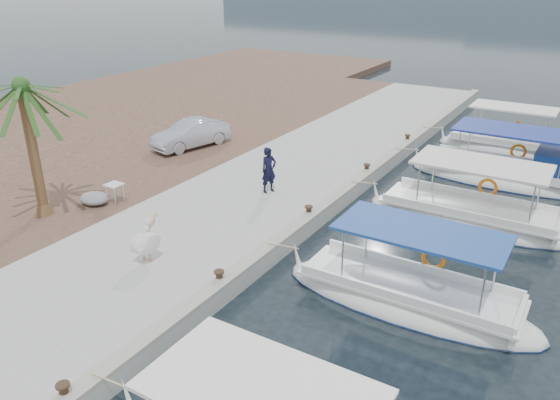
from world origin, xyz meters
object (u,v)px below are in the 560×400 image
object	(u,v)px
fishing_caique_b	(407,300)
fisherman	(269,170)
pelican	(146,242)
parked_car	(191,134)
fishing_caique_e	(504,149)
date_palm	(21,87)
fishing_caique_c	(468,219)
fishing_caique_d	(505,177)

from	to	relation	value
fishing_caique_b	fisherman	distance (m)	7.80
pelican	parked_car	world-z (taller)	parked_car
fishing_caique_e	pelican	xyz separation A→B (m)	(-6.56, -17.48, 0.97)
fishing_caique_e	date_palm	world-z (taller)	date_palm
date_palm	parked_car	xyz separation A→B (m)	(-0.57, 8.47, -3.71)
fishing_caique_c	date_palm	xyz separation A→B (m)	(-12.34, -7.91, 4.71)
fishing_caique_c	fishing_caique_e	bearing A→B (deg)	93.08
fishing_caique_c	date_palm	world-z (taller)	date_palm
fishing_caique_c	fishing_caique_e	world-z (taller)	same
fishing_caique_b	fishing_caique_e	xyz separation A→B (m)	(-0.36, 15.03, 0.00)
fisherman	pelican	bearing A→B (deg)	-157.84
fisherman	fishing_caique_b	bearing A→B (deg)	-95.21
fishing_caique_d	parked_car	world-z (taller)	fishing_caique_d
fishing_caique_d	fisherman	xyz separation A→B (m)	(-7.17, -7.13, 1.17)
fishing_caique_c	parked_car	size ratio (longest dim) A/B	1.92
fishing_caique_b	fishing_caique_d	distance (m)	10.89
fishing_caique_b	pelican	distance (m)	7.40
fishing_caique_d	pelican	distance (m)	15.26
fishing_caique_e	fishing_caique_d	bearing A→B (deg)	-78.97
fishing_caique_d	pelican	xyz separation A→B (m)	(-7.37, -13.34, 0.90)
fishing_caique_c	parked_car	xyz separation A→B (m)	(-12.91, 0.56, 1.00)
fishing_caique_e	fisherman	world-z (taller)	fishing_caique_e
fishing_caique_d	fishing_caique_e	distance (m)	4.22
fishing_caique_c	pelican	world-z (taller)	fishing_caique_c
fishing_caique_b	parked_car	size ratio (longest dim) A/B	1.85
fishing_caique_c	fisherman	bearing A→B (deg)	-161.83
fishing_caique_b	parked_car	xyz separation A→B (m)	(-12.78, 6.57, 1.00)
fishing_caique_b	fishing_caique_d	world-z (taller)	same
fisherman	fishing_caique_c	bearing A→B (deg)	-47.83
fishing_caique_b	fisherman	size ratio (longest dim) A/B	4.09
fisherman	date_palm	distance (m)	8.62
fishing_caique_c	fisherman	world-z (taller)	fishing_caique_c
date_palm	fishing_caique_e	bearing A→B (deg)	55.00
fishing_caique_c	fishing_caique_e	size ratio (longest dim) A/B	1.15
fishing_caique_c	fishing_caique_d	world-z (taller)	same
fishing_caique_d	fisherman	world-z (taller)	fishing_caique_d
parked_car	pelican	bearing A→B (deg)	-41.97
date_palm	fishing_caique_b	bearing A→B (deg)	8.86
fishing_caique_c	date_palm	distance (m)	15.39
date_palm	pelican	bearing A→B (deg)	-5.92
fishing_caique_d	fishing_caique_e	world-z (taller)	same
fisherman	parked_car	distance (m)	6.69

